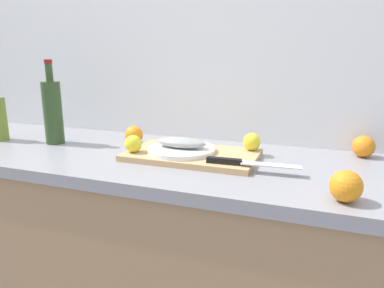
# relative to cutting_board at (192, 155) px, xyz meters

# --- Properties ---
(back_wall) EXTENTS (3.20, 0.05, 2.50)m
(back_wall) POSITION_rel_cutting_board_xyz_m (-0.16, 0.31, 0.34)
(back_wall) COLOR white
(back_wall) RESTS_ON ground_plane
(kitchen_counter) EXTENTS (2.00, 0.60, 0.90)m
(kitchen_counter) POSITION_rel_cutting_board_xyz_m (-0.16, -0.01, -0.46)
(kitchen_counter) COLOR #9E7A56
(kitchen_counter) RESTS_ON ground_plane
(cutting_board) EXTENTS (0.45, 0.27, 0.02)m
(cutting_board) POSITION_rel_cutting_board_xyz_m (0.00, 0.00, 0.00)
(cutting_board) COLOR tan
(cutting_board) RESTS_ON kitchen_counter
(white_plate) EXTENTS (0.24, 0.24, 0.01)m
(white_plate) POSITION_rel_cutting_board_xyz_m (-0.04, -0.00, 0.02)
(white_plate) COLOR white
(white_plate) RESTS_ON cutting_board
(fish_fillet) EXTENTS (0.18, 0.08, 0.04)m
(fish_fillet) POSITION_rel_cutting_board_xyz_m (-0.04, -0.00, 0.04)
(fish_fillet) COLOR #999E99
(fish_fillet) RESTS_ON white_plate
(chef_knife) EXTENTS (0.29, 0.04, 0.02)m
(chef_knife) POSITION_rel_cutting_board_xyz_m (0.19, -0.09, 0.02)
(chef_knife) COLOR silver
(chef_knife) RESTS_ON cutting_board
(lemon_0) EXTENTS (0.06, 0.06, 0.06)m
(lemon_0) POSITION_rel_cutting_board_xyz_m (0.19, 0.10, 0.04)
(lemon_0) COLOR yellow
(lemon_0) RESTS_ON cutting_board
(lemon_1) EXTENTS (0.06, 0.06, 0.06)m
(lemon_1) POSITION_rel_cutting_board_xyz_m (-0.19, -0.07, 0.04)
(lemon_1) COLOR yellow
(lemon_1) RESTS_ON cutting_board
(wine_bottle) EXTENTS (0.07, 0.07, 0.34)m
(wine_bottle) POSITION_rel_cutting_board_xyz_m (-0.60, 0.01, 0.12)
(wine_bottle) COLOR #2D4723
(wine_bottle) RESTS_ON kitchen_counter
(orange_0) EXTENTS (0.08, 0.08, 0.08)m
(orange_0) POSITION_rel_cutting_board_xyz_m (0.49, -0.23, 0.03)
(orange_0) COLOR orange
(orange_0) RESTS_ON kitchen_counter
(orange_1) EXTENTS (0.08, 0.08, 0.08)m
(orange_1) POSITION_rel_cutting_board_xyz_m (0.57, 0.22, 0.03)
(orange_1) COLOR orange
(orange_1) RESTS_ON kitchen_counter
(orange_2) EXTENTS (0.07, 0.07, 0.07)m
(orange_2) POSITION_rel_cutting_board_xyz_m (-0.29, 0.11, 0.03)
(orange_2) COLOR orange
(orange_2) RESTS_ON kitchen_counter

